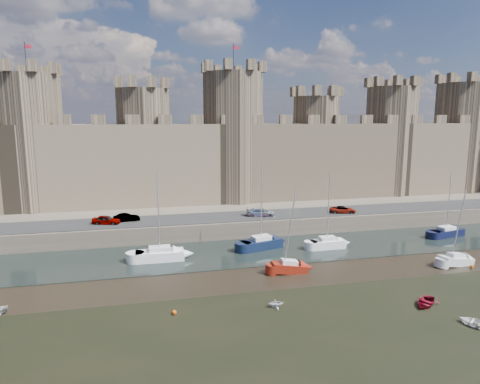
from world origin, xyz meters
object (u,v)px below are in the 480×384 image
at_px(car_3, 343,210).
at_px(sailboat_4, 289,267).
at_px(car_1, 127,218).
at_px(sailboat_3, 446,232).
at_px(sailboat_2, 327,243).
at_px(sailboat_5, 456,259).
at_px(sailboat_0, 160,254).
at_px(car_0, 106,220).
at_px(car_2, 261,212).
at_px(sailboat_1, 261,243).

xyz_separation_m(car_3, sailboat_4, (-15.05, -16.91, -2.36)).
height_order(car_1, sailboat_3, sailboat_3).
bearing_deg(sailboat_2, sailboat_5, -38.73).
bearing_deg(sailboat_5, sailboat_0, 156.81).
bearing_deg(sailboat_5, car_1, 144.01).
bearing_deg(car_0, car_2, -73.88).
bearing_deg(sailboat_0, sailboat_2, 0.55).
relative_size(sailboat_2, sailboat_3, 1.08).
bearing_deg(sailboat_1, sailboat_0, 171.84).
bearing_deg(sailboat_2, sailboat_1, 167.30).
height_order(car_0, car_2, car_0).
bearing_deg(sailboat_1, car_0, 141.93).
bearing_deg(car_2, sailboat_2, -132.07).
bearing_deg(sailboat_4, sailboat_0, 154.60).
bearing_deg(car_3, car_2, 100.57).
distance_m(car_0, sailboat_4, 27.95).
height_order(car_1, sailboat_1, sailboat_1).
bearing_deg(sailboat_2, car_0, 159.56).
bearing_deg(sailboat_3, car_2, 150.38).
distance_m(car_1, sailboat_5, 44.43).
xyz_separation_m(car_3, sailboat_0, (-29.35, -9.31, -2.23)).
xyz_separation_m(car_2, sailboat_3, (26.39, -8.76, -2.39)).
distance_m(car_2, car_3, 13.41).
height_order(sailboat_2, sailboat_4, sailboat_2).
height_order(car_2, sailboat_2, sailboat_2).
distance_m(car_2, sailboat_2, 12.33).
bearing_deg(sailboat_5, sailboat_4, 166.49).
height_order(sailboat_4, sailboat_5, sailboat_4).
distance_m(car_3, sailboat_3, 15.43).
bearing_deg(sailboat_4, car_2, 87.18).
height_order(sailboat_3, sailboat_4, sailboat_3).
height_order(sailboat_3, sailboat_5, sailboat_3).
relative_size(car_3, sailboat_4, 0.43).
xyz_separation_m(car_0, sailboat_4, (21.30, -17.93, -2.45)).
bearing_deg(car_1, sailboat_1, -127.38).
bearing_deg(sailboat_4, sailboat_1, 96.81).
distance_m(sailboat_2, sailboat_5, 15.67).
distance_m(sailboat_4, sailboat_5, 20.63).
height_order(car_0, sailboat_3, sailboat_3).
relative_size(car_1, sailboat_0, 0.34).
distance_m(car_0, car_1, 2.99).
bearing_deg(car_1, sailboat_4, -144.66).
relative_size(car_1, car_3, 0.91).
height_order(car_1, sailboat_4, sailboat_4).
bearing_deg(car_3, car_0, 102.44).
bearing_deg(sailboat_4, car_3, 50.89).
bearing_deg(car_2, car_0, 105.11).
bearing_deg(car_0, sailboat_5, -98.99).
distance_m(car_3, sailboat_1, 17.61).
xyz_separation_m(sailboat_1, sailboat_5, (21.21, -11.46, -0.19)).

